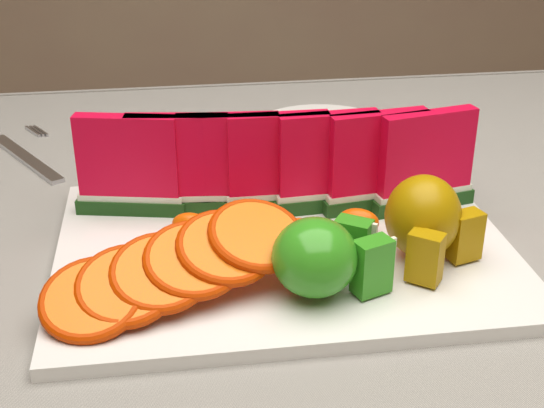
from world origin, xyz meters
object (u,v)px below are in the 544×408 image
apple_cluster (323,257)px  platter (284,249)px  side_plate (323,131)px  pear_cluster (426,220)px  fork (27,155)px

apple_cluster → platter: bearing=102.0°
platter → side_plate: 0.30m
pear_cluster → side_plate: pear_cluster is taller
apple_cluster → side_plate: bearing=78.1°
platter → pear_cluster: pear_cluster is taller
pear_cluster → fork: (-0.37, 0.31, -0.05)m
platter → apple_cluster: 0.09m
apple_cluster → side_plate: (0.08, 0.37, -0.04)m
platter → apple_cluster: bearing=-78.0°
side_plate → fork: size_ratio=1.10×
platter → pear_cluster: 0.13m
pear_cluster → platter: bearing=158.6°
side_plate → pear_cluster: bearing=-87.1°
platter → side_plate: platter is taller
pear_cluster → apple_cluster: bearing=-157.8°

